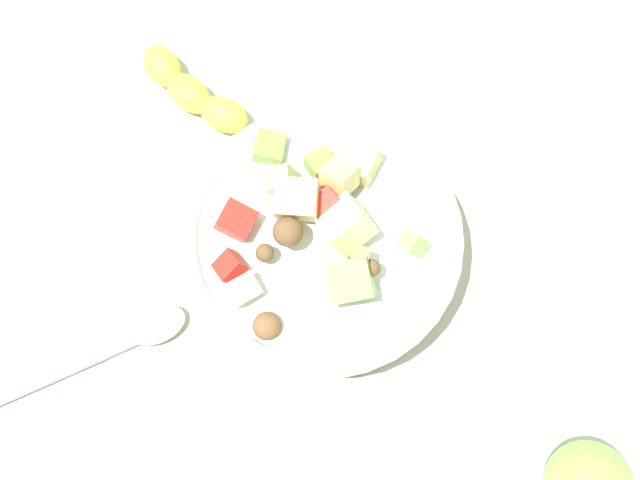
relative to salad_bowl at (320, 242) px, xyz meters
The scene contains 5 objects.
ground_plane 0.05m from the salad_bowl, 18.44° to the left, with size 2.40×2.40×0.00m, color silver.
placemat 0.05m from the salad_bowl, 18.44° to the left, with size 0.41×0.31×0.01m, color #BCB299.
salad_bowl is the anchor object (origin of this frame).
serving_spoon 0.23m from the salad_bowl, ahead, with size 0.24×0.05×0.01m.
banana_whole 0.23m from the salad_bowl, 71.37° to the right, with size 0.10×0.14×0.04m.
Camera 1 is at (0.06, 0.22, 0.72)m, focal length 42.14 mm.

